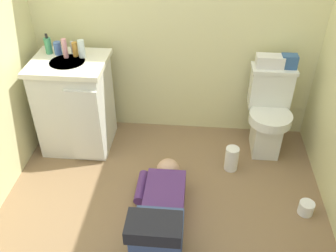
% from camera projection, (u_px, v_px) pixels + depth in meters
% --- Properties ---
extents(ground_plane, '(2.91, 2.96, 0.04)m').
position_uv_depth(ground_plane, '(164.00, 201.00, 2.85)').
color(ground_plane, olive).
extents(wall_back, '(2.57, 0.08, 2.40)m').
position_uv_depth(wall_back, '(175.00, 0.00, 2.96)').
color(wall_back, beige).
rests_on(wall_back, ground_plane).
extents(toilet, '(0.36, 0.46, 0.75)m').
position_uv_depth(toilet, '(269.00, 113.00, 3.15)').
color(toilet, silver).
rests_on(toilet, ground_plane).
extents(vanity_cabinet, '(0.60, 0.53, 0.82)m').
position_uv_depth(vanity_cabinet, '(75.00, 104.00, 3.16)').
color(vanity_cabinet, silver).
rests_on(vanity_cabinet, ground_plane).
extents(faucet, '(0.02, 0.02, 0.10)m').
position_uv_depth(faucet, '(72.00, 47.00, 3.02)').
color(faucet, silver).
rests_on(faucet, vanity_cabinet).
extents(person_plumber, '(0.39, 1.06, 0.52)m').
position_uv_depth(person_plumber, '(161.00, 213.00, 2.51)').
color(person_plumber, '#512D6B').
rests_on(person_plumber, ground_plane).
extents(tissue_box, '(0.22, 0.11, 0.10)m').
position_uv_depth(tissue_box, '(270.00, 61.00, 2.97)').
color(tissue_box, silver).
rests_on(tissue_box, toilet).
extents(toiletry_bag, '(0.12, 0.09, 0.11)m').
position_uv_depth(toiletry_bag, '(289.00, 61.00, 2.96)').
color(toiletry_bag, '#33598C').
rests_on(toiletry_bag, toilet).
extents(soap_dispenser, '(0.06, 0.06, 0.17)m').
position_uv_depth(soap_dispenser, '(48.00, 45.00, 3.01)').
color(soap_dispenser, '#409261').
rests_on(soap_dispenser, vanity_cabinet).
extents(bottle_blue, '(0.06, 0.06, 0.10)m').
position_uv_depth(bottle_blue, '(58.00, 48.00, 3.00)').
color(bottle_blue, '#456AB3').
rests_on(bottle_blue, vanity_cabinet).
extents(bottle_pink, '(0.04, 0.04, 0.16)m').
position_uv_depth(bottle_pink, '(65.00, 48.00, 2.94)').
color(bottle_pink, pink).
rests_on(bottle_pink, vanity_cabinet).
extents(bottle_amber, '(0.04, 0.04, 0.12)m').
position_uv_depth(bottle_amber, '(75.00, 49.00, 2.97)').
color(bottle_amber, '#BF8432').
rests_on(bottle_amber, vanity_cabinet).
extents(bottle_clear, '(0.05, 0.05, 0.14)m').
position_uv_depth(bottle_clear, '(81.00, 49.00, 2.94)').
color(bottle_clear, silver).
rests_on(bottle_clear, vanity_cabinet).
extents(paper_towel_roll, '(0.11, 0.11, 0.21)m').
position_uv_depth(paper_towel_roll, '(232.00, 159.00, 3.06)').
color(paper_towel_roll, white).
rests_on(paper_towel_roll, ground_plane).
extents(toilet_paper_roll, '(0.11, 0.11, 0.10)m').
position_uv_depth(toilet_paper_roll, '(306.00, 208.00, 2.71)').
color(toilet_paper_roll, white).
rests_on(toilet_paper_roll, ground_plane).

